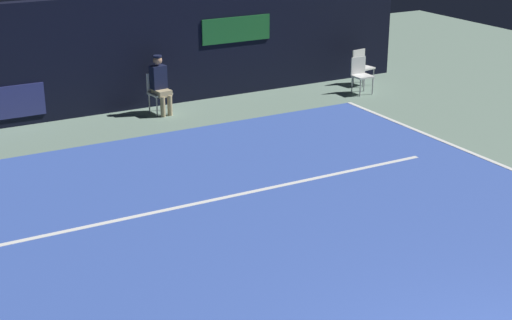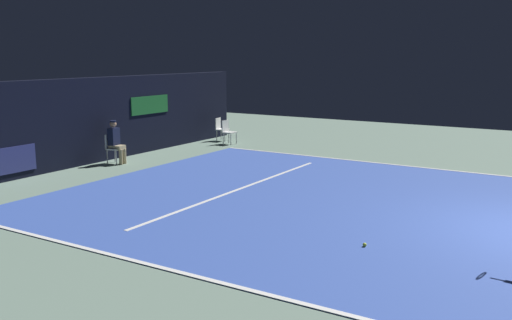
# 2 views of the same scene
# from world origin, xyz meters

# --- Properties ---
(ground_plane) EXTENTS (30.65, 30.65, 0.00)m
(ground_plane) POSITION_xyz_m (0.00, 4.71, 0.00)
(ground_plane) COLOR slate
(court_surface) EXTENTS (10.16, 11.42, 0.01)m
(court_surface) POSITION_xyz_m (0.00, 4.71, 0.01)
(court_surface) COLOR #3856B2
(court_surface) RESTS_ON ground
(line_service) EXTENTS (7.93, 0.10, 0.01)m
(line_service) POSITION_xyz_m (0.00, 6.71, 0.01)
(line_service) COLOR white
(line_service) RESTS_ON court_surface
(back_wall) EXTENTS (15.38, 0.33, 2.60)m
(back_wall) POSITION_xyz_m (-0.00, 12.53, 1.30)
(back_wall) COLOR black
(back_wall) RESTS_ON ground
(line_judge_on_chair) EXTENTS (0.49, 0.57, 1.32)m
(line_judge_on_chair) POSITION_xyz_m (0.84, 11.78, 0.69)
(line_judge_on_chair) COLOR white
(line_judge_on_chair) RESTS_ON ground
(courtside_chair_near) EXTENTS (0.50, 0.48, 0.88)m
(courtside_chair_near) POSITION_xyz_m (6.34, 11.72, 0.50)
(courtside_chair_near) COLOR white
(courtside_chair_near) RESTS_ON ground
(courtside_chair_far) EXTENTS (0.44, 0.42, 0.88)m
(courtside_chair_far) POSITION_xyz_m (5.80, 11.02, 0.50)
(courtside_chair_far) COLOR white
(courtside_chair_far) RESTS_ON ground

